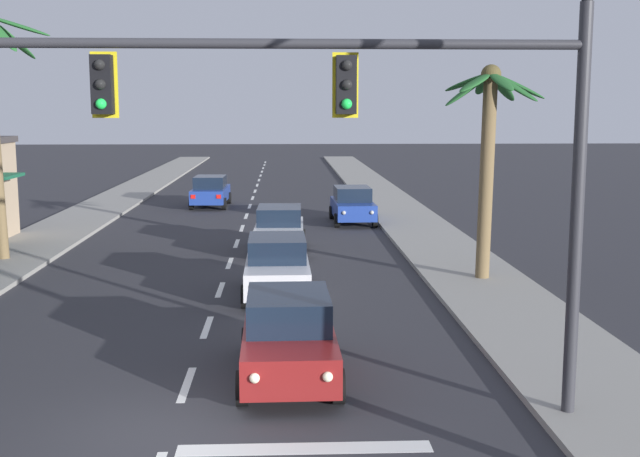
{
  "coord_description": "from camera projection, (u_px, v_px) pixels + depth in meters",
  "views": [
    {
      "loc": [
        1.91,
        -12.46,
        5.26
      ],
      "look_at": [
        2.82,
        8.0,
        2.2
      ],
      "focal_mm": 44.89,
      "sensor_mm": 36.0,
      "label": 1
    }
  ],
  "objects": [
    {
      "name": "sidewalk_right",
      "position": [
        427.0,
        236.0,
        33.1
      ],
      "size": [
        3.2,
        110.0,
        0.14
      ],
      "primitive_type": "cube",
      "color": "gray",
      "rests_on": "ground"
    },
    {
      "name": "sedan_fifth_in_queue",
      "position": [
        279.0,
        229.0,
        29.69
      ],
      "size": [
        2.02,
        4.48,
        1.68
      ],
      "color": "silver",
      "rests_on": "ground"
    },
    {
      "name": "sedan_parked_nearest_kerb",
      "position": [
        353.0,
        205.0,
        37.27
      ],
      "size": [
        2.02,
        4.48,
        1.68
      ],
      "color": "navy",
      "rests_on": "ground"
    },
    {
      "name": "sedan_lead_at_stop_bar",
      "position": [
        289.0,
        336.0,
        15.71
      ],
      "size": [
        1.99,
        4.47,
        1.68
      ],
      "color": "maroon",
      "rests_on": "ground"
    },
    {
      "name": "lane_markings",
      "position": [
        249.0,
        239.0,
        32.64
      ],
      "size": [
        4.28,
        87.93,
        0.01
      ],
      "color": "silver",
      "rests_on": "ground"
    },
    {
      "name": "sedan_oncoming_far",
      "position": [
        210.0,
        191.0,
        43.43
      ],
      "size": [
        2.02,
        4.48,
        1.68
      ],
      "color": "navy",
      "rests_on": "ground"
    },
    {
      "name": "ground_plane",
      "position": [
        169.0,
        436.0,
        13.01
      ],
      "size": [
        220.0,
        220.0,
        0.0
      ],
      "primitive_type": "plane",
      "color": "#2D2D33"
    },
    {
      "name": "traffic_signal_mast",
      "position": [
        350.0,
        122.0,
        12.81
      ],
      "size": [
        11.94,
        0.41,
        7.12
      ],
      "color": "#2D2D33",
      "rests_on": "ground"
    },
    {
      "name": "sidewalk_left",
      "position": [
        45.0,
        238.0,
        32.41
      ],
      "size": [
        3.2,
        110.0,
        0.14
      ],
      "primitive_type": "cube",
      "color": "gray",
      "rests_on": "ground"
    },
    {
      "name": "sedan_third_in_queue",
      "position": [
        277.0,
        266.0,
        22.69
      ],
      "size": [
        1.98,
        4.46,
        1.68
      ],
      "color": "silver",
      "rests_on": "ground"
    },
    {
      "name": "palm_right_second",
      "position": [
        489.0,
        135.0,
        23.94
      ],
      "size": [
        3.11,
        3.36,
        6.58
      ],
      "color": "brown",
      "rests_on": "ground"
    }
  ]
}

